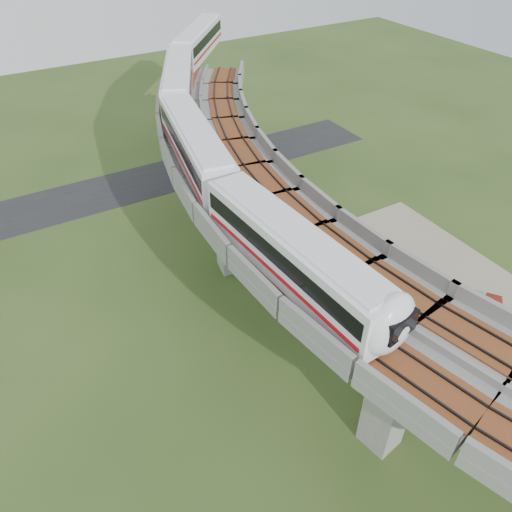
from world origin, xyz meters
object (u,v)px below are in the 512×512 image
object	(u,v)px
car_red	(492,310)
car_dark	(407,279)
metro_train	(209,111)
car_white	(472,376)

from	to	relation	value
car_red	car_dark	xyz separation A→B (m)	(-3.32, 6.50, 0.00)
metro_train	car_red	bearing A→B (deg)	-60.32
car_white	car_dark	distance (m)	11.05
metro_train	car_red	distance (m)	30.13
car_white	car_red	size ratio (longest dim) A/B	0.92
metro_train	car_white	bearing A→B (deg)	-76.40
car_white	car_red	world-z (taller)	car_red
car_red	car_dark	bearing A→B (deg)	172.00
car_white	car_red	distance (m)	8.00
metro_train	car_white	size ratio (longest dim) A/B	17.08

